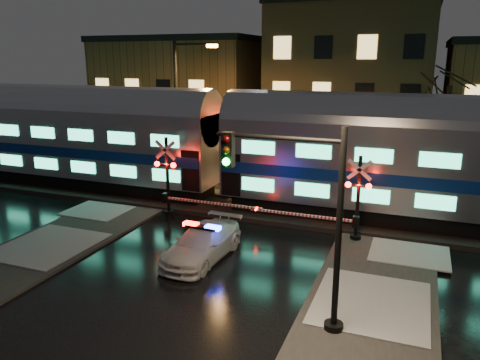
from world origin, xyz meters
name	(u,v)px	position (x,y,z in m)	size (l,w,h in m)	color
ground	(221,244)	(0.00, 0.00, 0.00)	(120.00, 120.00, 0.00)	black
ballast	(259,208)	(0.00, 5.00, 0.12)	(90.00, 4.20, 0.24)	black
sidewalk_right	(359,360)	(6.50, -6.00, 0.06)	(4.00, 20.00, 0.12)	#2D2D2D
building_left	(186,94)	(-13.00, 22.00, 4.50)	(14.00, 10.00, 9.00)	brown
building_mid	(353,82)	(2.00, 22.50, 5.75)	(12.00, 11.00, 11.50)	brown
train	(222,143)	(-2.05, 5.00, 3.38)	(51.00, 3.12, 5.92)	black
police_car	(202,243)	(-0.08, -1.63, 0.65)	(2.04, 4.52, 1.44)	silver
crossing_signal_right	(348,207)	(4.91, 2.30, 1.54)	(5.30, 0.63, 3.75)	black
crossing_signal_left	(173,186)	(-3.49, 2.30, 1.64)	(5.62, 0.65, 3.98)	black
traffic_light	(305,225)	(4.71, -4.93, 3.16)	(3.84, 0.70, 5.94)	black
streetlight	(181,102)	(-6.55, 9.00, 5.00)	(2.90, 0.30, 8.67)	black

